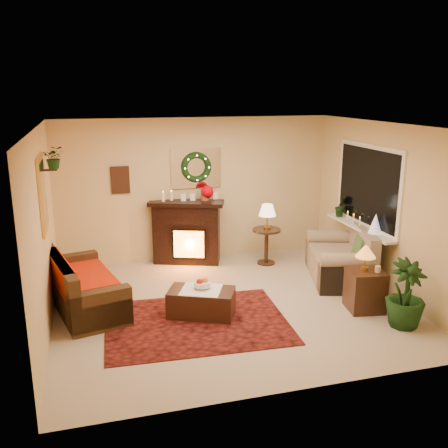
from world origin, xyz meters
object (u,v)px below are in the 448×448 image
object	(u,v)px
fireplace	(187,233)
side_table_round	(266,246)
sofa	(85,280)
loveseat	(340,254)
end_table_square	(365,292)
coffee_table	(201,301)

from	to	relation	value
fireplace	side_table_round	bearing A→B (deg)	1.34
sofa	loveseat	size ratio (longest dim) A/B	1.19
end_table_square	loveseat	bearing A→B (deg)	78.93
end_table_square	coffee_table	bearing A→B (deg)	169.30
sofa	end_table_square	world-z (taller)	sofa
loveseat	coffee_table	bearing A→B (deg)	-146.70
sofa	side_table_round	world-z (taller)	sofa
sofa	loveseat	world-z (taller)	loveseat
side_table_round	coffee_table	distance (m)	2.42
side_table_round	end_table_square	distance (m)	2.33
fireplace	loveseat	world-z (taller)	fireplace
loveseat	end_table_square	xyz separation A→B (m)	(-0.24, -1.21, -0.15)
fireplace	end_table_square	world-z (taller)	fireplace
coffee_table	end_table_square	bearing A→B (deg)	13.66
loveseat	end_table_square	world-z (taller)	loveseat
sofa	loveseat	bearing A→B (deg)	-12.54
loveseat	end_table_square	bearing A→B (deg)	-84.74
side_table_round	loveseat	bearing A→B (deg)	-47.66
end_table_square	coffee_table	distance (m)	2.35
loveseat	end_table_square	size ratio (longest dim) A/B	2.60
sofa	end_table_square	bearing A→B (deg)	-29.99
fireplace	end_table_square	xyz separation A→B (m)	(2.06, -2.68, -0.28)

